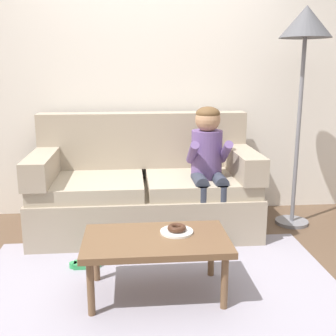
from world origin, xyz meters
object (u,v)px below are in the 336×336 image
at_px(couch, 145,190).
at_px(coffee_table, 156,244).
at_px(floor_lamp, 305,37).
at_px(person_child, 208,159).
at_px(toy_controller, 85,265).
at_px(donut, 177,228).

height_order(couch, coffee_table, couch).
bearing_deg(coffee_table, couch, 91.33).
bearing_deg(floor_lamp, couch, 179.31).
bearing_deg(person_child, toy_controller, -151.30).
distance_m(toy_controller, floor_lamp, 2.56).
bearing_deg(person_child, floor_lamp, 13.26).
bearing_deg(donut, coffee_table, -153.39).
relative_size(couch, donut, 15.88).
xyz_separation_m(couch, coffee_table, (0.03, -1.16, -0.01)).
bearing_deg(coffee_table, floor_lamp, 40.51).
xyz_separation_m(coffee_table, donut, (0.14, 0.07, 0.08)).
xyz_separation_m(coffee_table, floor_lamp, (1.33, 1.14, 1.32)).
xyz_separation_m(donut, toy_controller, (-0.62, 0.33, -0.40)).
bearing_deg(toy_controller, couch, 28.28).
bearing_deg(couch, donut, -81.49).
xyz_separation_m(couch, person_child, (0.52, -0.21, 0.31)).
relative_size(person_child, toy_controller, 4.87).
distance_m(couch, donut, 1.10).
distance_m(person_child, toy_controller, 1.29).
relative_size(coffee_table, person_child, 0.82).
xyz_separation_m(person_child, toy_controller, (-0.98, -0.54, -0.65)).
distance_m(coffee_table, person_child, 1.11).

